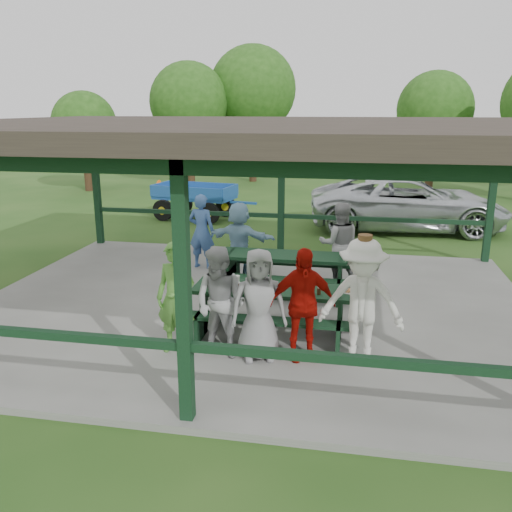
% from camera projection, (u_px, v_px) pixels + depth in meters
% --- Properties ---
extents(ground, '(90.00, 90.00, 0.00)m').
position_uv_depth(ground, '(251.00, 309.00, 9.88)').
color(ground, '#234A17').
rests_on(ground, ground).
extents(concrete_slab, '(10.00, 8.00, 0.10)m').
position_uv_depth(concrete_slab, '(251.00, 307.00, 9.87)').
color(concrete_slab, slate).
rests_on(concrete_slab, ground).
extents(pavilion_structure, '(10.60, 8.60, 3.24)m').
position_uv_depth(pavilion_structure, '(251.00, 132.00, 9.04)').
color(pavilion_structure, black).
rests_on(pavilion_structure, concrete_slab).
extents(picnic_table_near, '(2.47, 1.39, 0.75)m').
position_uv_depth(picnic_table_near, '(272.00, 305.00, 8.49)').
color(picnic_table_near, black).
rests_on(picnic_table_near, concrete_slab).
extents(picnic_table_far, '(2.48, 1.39, 0.75)m').
position_uv_depth(picnic_table_far, '(284.00, 268.00, 10.40)').
color(picnic_table_far, black).
rests_on(picnic_table_far, concrete_slab).
extents(table_setting, '(2.40, 0.45, 0.10)m').
position_uv_depth(table_setting, '(270.00, 285.00, 8.43)').
color(table_setting, white).
rests_on(table_setting, picnic_table_near).
extents(contestant_green, '(0.65, 0.48, 1.65)m').
position_uv_depth(contestant_green, '(176.00, 298.00, 7.73)').
color(contestant_green, '#519336').
rests_on(contestant_green, concrete_slab).
extents(contestant_grey_left, '(0.91, 0.79, 1.61)m').
position_uv_depth(contestant_grey_left, '(220.00, 303.00, 7.61)').
color(contestant_grey_left, '#999A9C').
rests_on(contestant_grey_left, concrete_slab).
extents(contestant_grey_mid, '(0.90, 0.72, 1.60)m').
position_uv_depth(contestant_grey_mid, '(259.00, 305.00, 7.55)').
color(contestant_grey_mid, gray).
rests_on(contestant_grey_mid, concrete_slab).
extents(contestant_red, '(1.03, 0.68, 1.62)m').
position_uv_depth(contestant_red, '(302.00, 304.00, 7.55)').
color(contestant_red, '#A30D06').
rests_on(contestant_red, concrete_slab).
extents(contestant_white_fedora, '(1.24, 0.82, 1.85)m').
position_uv_depth(contestant_white_fedora, '(362.00, 303.00, 7.36)').
color(contestant_white_fedora, silver).
rests_on(contestant_white_fedora, concrete_slab).
extents(spectator_lblue, '(1.55, 0.80, 1.59)m').
position_uv_depth(spectator_lblue, '(239.00, 240.00, 11.26)').
color(spectator_lblue, '#7FAAC4').
rests_on(spectator_lblue, concrete_slab).
extents(spectator_blue, '(0.65, 0.48, 1.65)m').
position_uv_depth(spectator_blue, '(202.00, 231.00, 11.91)').
color(spectator_blue, '#3A5C96').
rests_on(spectator_blue, concrete_slab).
extents(spectator_grey, '(0.88, 0.72, 1.66)m').
position_uv_depth(spectator_grey, '(339.00, 244.00, 10.80)').
color(spectator_grey, gray).
rests_on(spectator_grey, concrete_slab).
extents(pickup_truck, '(5.91, 3.00, 1.60)m').
position_uv_depth(pickup_truck, '(408.00, 203.00, 16.11)').
color(pickup_truck, silver).
rests_on(pickup_truck, ground).
extents(farm_trailer, '(3.52, 1.88, 1.22)m').
position_uv_depth(farm_trailer, '(195.00, 200.00, 17.76)').
color(farm_trailer, '#1A4A92').
rests_on(farm_trailer, ground).
extents(tree_far_left, '(3.58, 3.58, 5.59)m').
position_uv_depth(tree_far_left, '(189.00, 102.00, 24.68)').
color(tree_far_left, '#352415').
rests_on(tree_far_left, ground).
extents(tree_left, '(4.12, 4.12, 6.43)m').
position_uv_depth(tree_left, '(253.00, 90.00, 25.72)').
color(tree_left, '#352415').
rests_on(tree_left, ground).
extents(tree_mid, '(3.27, 3.27, 5.12)m').
position_uv_depth(tree_mid, '(435.00, 110.00, 23.60)').
color(tree_mid, '#352415').
rests_on(tree_mid, ground).
extents(tree_edge_left, '(2.72, 2.72, 4.25)m').
position_uv_depth(tree_edge_left, '(84.00, 124.00, 23.12)').
color(tree_edge_left, '#352415').
rests_on(tree_edge_left, ground).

